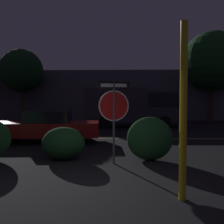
% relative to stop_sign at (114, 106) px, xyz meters
% --- Properties ---
extents(ground_plane, '(260.00, 260.00, 0.00)m').
position_rel_stop_sign_xyz_m(ground_plane, '(-0.55, -2.14, -1.72)').
color(ground_plane, black).
extents(road_center_stripe, '(39.40, 0.12, 0.01)m').
position_rel_stop_sign_xyz_m(road_center_stripe, '(-0.55, 5.05, -1.71)').
color(road_center_stripe, gold).
rests_on(road_center_stripe, ground_plane).
extents(stop_sign, '(0.92, 0.24, 2.43)m').
position_rel_stop_sign_xyz_m(stop_sign, '(0.00, 0.00, 0.00)').
color(stop_sign, '#4C4C51').
rests_on(stop_sign, ground_plane).
extents(yellow_pole_right, '(0.14, 0.14, 3.32)m').
position_rel_stop_sign_xyz_m(yellow_pole_right, '(1.36, -2.66, -0.06)').
color(yellow_pole_right, yellow).
rests_on(yellow_pole_right, ground_plane).
extents(hedge_bush_2, '(1.36, 1.02, 1.04)m').
position_rel_stop_sign_xyz_m(hedge_bush_2, '(-1.61, 0.47, -1.20)').
color(hedge_bush_2, '#19421E').
rests_on(hedge_bush_2, ground_plane).
extents(hedge_bush_3, '(1.43, 0.80, 1.36)m').
position_rel_stop_sign_xyz_m(hedge_bush_3, '(1.12, 0.46, -1.04)').
color(hedge_bush_3, '#1E4C23').
rests_on(hedge_bush_3, ground_plane).
extents(passing_car_2, '(4.99, 2.21, 1.41)m').
position_rel_stop_sign_xyz_m(passing_car_2, '(-3.16, 3.79, -1.01)').
color(passing_car_2, maroon).
rests_on(passing_car_2, ground_plane).
extents(delivery_truck, '(6.89, 2.65, 2.78)m').
position_rel_stop_sign_xyz_m(delivery_truck, '(1.30, 10.76, -0.13)').
color(delivery_truck, '#2D2D33').
rests_on(delivery_truck, ground_plane).
extents(tree_0, '(5.48, 5.48, 8.27)m').
position_rel_stop_sign_xyz_m(tree_0, '(8.64, 16.06, 3.80)').
color(tree_0, '#422D1E').
rests_on(tree_0, ground_plane).
extents(tree_2, '(3.86, 3.86, 6.53)m').
position_rel_stop_sign_xyz_m(tree_2, '(-8.73, 14.99, 2.87)').
color(tree_2, '#422D1E').
rests_on(tree_2, ground_plane).
extents(building_backdrop, '(31.82, 3.20, 4.86)m').
position_rel_stop_sign_xyz_m(building_backdrop, '(-1.33, 18.20, 0.71)').
color(building_backdrop, '#4C4C56').
rests_on(building_backdrop, ground_plane).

